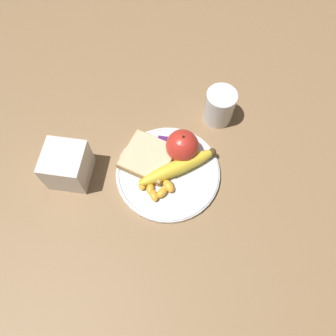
{
  "coord_description": "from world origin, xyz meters",
  "views": [
    {
      "loc": [
        0.04,
        -0.31,
        0.69
      ],
      "look_at": [
        0.0,
        0.0,
        0.03
      ],
      "focal_mm": 35.0,
      "sensor_mm": 36.0,
      "label": 1
    }
  ],
  "objects_px": {
    "juice_glass": "(219,107)",
    "banana": "(179,167)",
    "plate": "(168,173)",
    "fork": "(167,173)",
    "condiment_caddy": "(67,166)",
    "jam_packet": "(166,145)",
    "apple": "(182,146)",
    "bread_slice": "(148,157)"
  },
  "relations": [
    {
      "from": "condiment_caddy",
      "to": "plate",
      "type": "bearing_deg",
      "value": 8.32
    },
    {
      "from": "fork",
      "to": "jam_packet",
      "type": "distance_m",
      "value": 0.07
    },
    {
      "from": "plate",
      "to": "apple",
      "type": "xyz_separation_m",
      "value": [
        0.02,
        0.05,
        0.04
      ]
    },
    {
      "from": "apple",
      "to": "banana",
      "type": "distance_m",
      "value": 0.05
    },
    {
      "from": "juice_glass",
      "to": "banana",
      "type": "xyz_separation_m",
      "value": [
        -0.08,
        -0.17,
        -0.01
      ]
    },
    {
      "from": "plate",
      "to": "bread_slice",
      "type": "relative_size",
      "value": 1.77
    },
    {
      "from": "banana",
      "to": "condiment_caddy",
      "type": "height_order",
      "value": "condiment_caddy"
    },
    {
      "from": "plate",
      "to": "apple",
      "type": "distance_m",
      "value": 0.07
    },
    {
      "from": "banana",
      "to": "fork",
      "type": "distance_m",
      "value": 0.03
    },
    {
      "from": "plate",
      "to": "fork",
      "type": "relative_size",
      "value": 1.46
    },
    {
      "from": "bread_slice",
      "to": "condiment_caddy",
      "type": "bearing_deg",
      "value": -161.3
    },
    {
      "from": "bread_slice",
      "to": "fork",
      "type": "relative_size",
      "value": 0.82
    },
    {
      "from": "apple",
      "to": "banana",
      "type": "height_order",
      "value": "apple"
    },
    {
      "from": "apple",
      "to": "condiment_caddy",
      "type": "relative_size",
      "value": 0.92
    },
    {
      "from": "banana",
      "to": "bread_slice",
      "type": "height_order",
      "value": "banana"
    },
    {
      "from": "plate",
      "to": "apple",
      "type": "height_order",
      "value": "apple"
    },
    {
      "from": "condiment_caddy",
      "to": "bread_slice",
      "type": "bearing_deg",
      "value": 18.7
    },
    {
      "from": "plate",
      "to": "banana",
      "type": "xyz_separation_m",
      "value": [
        0.02,
        0.01,
        0.02
      ]
    },
    {
      "from": "jam_packet",
      "to": "juice_glass",
      "type": "bearing_deg",
      "value": 43.89
    },
    {
      "from": "banana",
      "to": "plate",
      "type": "bearing_deg",
      "value": -161.17
    },
    {
      "from": "fork",
      "to": "condiment_caddy",
      "type": "height_order",
      "value": "condiment_caddy"
    },
    {
      "from": "plate",
      "to": "banana",
      "type": "distance_m",
      "value": 0.03
    },
    {
      "from": "juice_glass",
      "to": "condiment_caddy",
      "type": "bearing_deg",
      "value": -147.09
    },
    {
      "from": "plate",
      "to": "juice_glass",
      "type": "height_order",
      "value": "juice_glass"
    },
    {
      "from": "plate",
      "to": "banana",
      "type": "bearing_deg",
      "value": 18.83
    },
    {
      "from": "apple",
      "to": "jam_packet",
      "type": "bearing_deg",
      "value": 162.34
    },
    {
      "from": "apple",
      "to": "bread_slice",
      "type": "height_order",
      "value": "apple"
    },
    {
      "from": "bread_slice",
      "to": "condiment_caddy",
      "type": "xyz_separation_m",
      "value": [
        -0.17,
        -0.06,
        0.02
      ]
    },
    {
      "from": "apple",
      "to": "fork",
      "type": "height_order",
      "value": "apple"
    },
    {
      "from": "apple",
      "to": "bread_slice",
      "type": "xyz_separation_m",
      "value": [
        -0.07,
        -0.03,
        -0.03
      ]
    },
    {
      "from": "apple",
      "to": "juice_glass",
      "type": "bearing_deg",
      "value": 58.62
    },
    {
      "from": "bread_slice",
      "to": "fork",
      "type": "distance_m",
      "value": 0.06
    },
    {
      "from": "plate",
      "to": "condiment_caddy",
      "type": "xyz_separation_m",
      "value": [
        -0.22,
        -0.03,
        0.04
      ]
    },
    {
      "from": "bread_slice",
      "to": "fork",
      "type": "xyz_separation_m",
      "value": [
        0.05,
        -0.03,
        -0.01
      ]
    },
    {
      "from": "jam_packet",
      "to": "condiment_caddy",
      "type": "distance_m",
      "value": 0.23
    },
    {
      "from": "fork",
      "to": "jam_packet",
      "type": "xyz_separation_m",
      "value": [
        -0.01,
        0.07,
        0.01
      ]
    },
    {
      "from": "juice_glass",
      "to": "condiment_caddy",
      "type": "distance_m",
      "value": 0.38
    },
    {
      "from": "juice_glass",
      "to": "bread_slice",
      "type": "bearing_deg",
      "value": -135.19
    },
    {
      "from": "apple",
      "to": "condiment_caddy",
      "type": "distance_m",
      "value": 0.26
    },
    {
      "from": "bread_slice",
      "to": "banana",
      "type": "bearing_deg",
      "value": -13.28
    },
    {
      "from": "jam_packet",
      "to": "plate",
      "type": "bearing_deg",
      "value": -76.71
    },
    {
      "from": "juice_glass",
      "to": "plate",
      "type": "bearing_deg",
      "value": -119.87
    }
  ]
}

